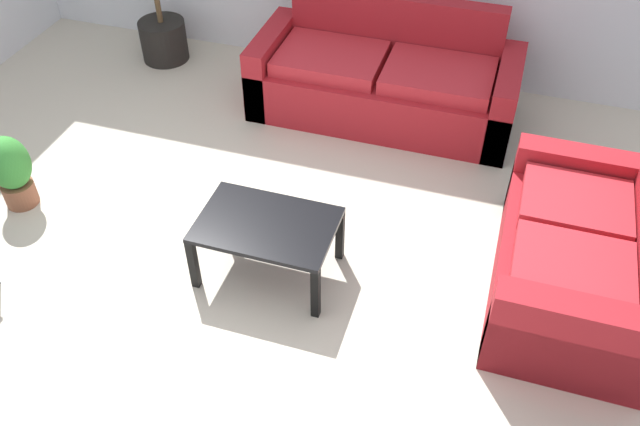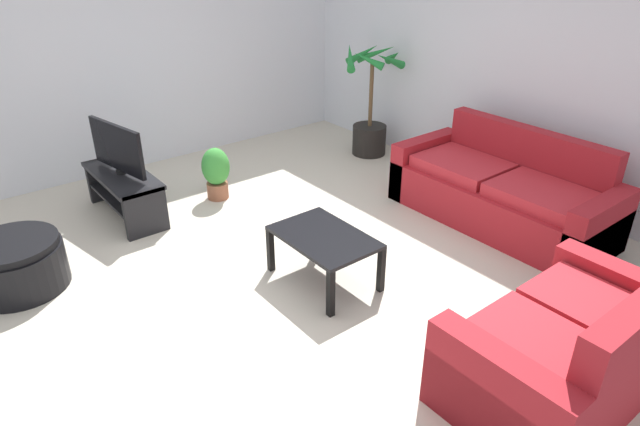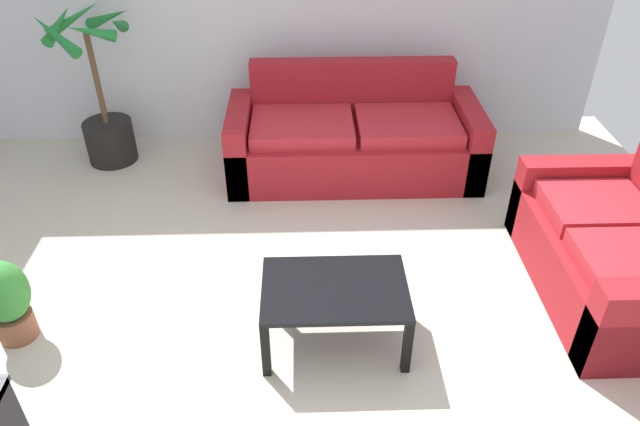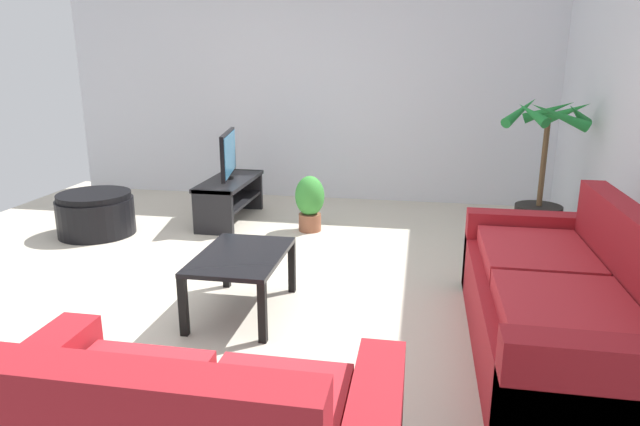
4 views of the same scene
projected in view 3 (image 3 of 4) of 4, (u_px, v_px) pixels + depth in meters
ground_plane at (267, 373)px, 3.46m from camera, size 6.60×6.60×0.00m
couch_main at (354, 140)px, 5.17m from camera, size 2.14×0.90×0.90m
couch_loveseat at (618, 255)px, 3.88m from camera, size 0.90×1.52×0.90m
coffee_table at (335, 295)px, 3.47m from camera, size 0.85×0.57×0.43m
potted_palm at (103, 109)px, 5.23m from camera, size 0.79×0.82×1.39m
potted_plant_small at (5, 299)px, 3.53m from camera, size 0.30×0.30×0.57m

